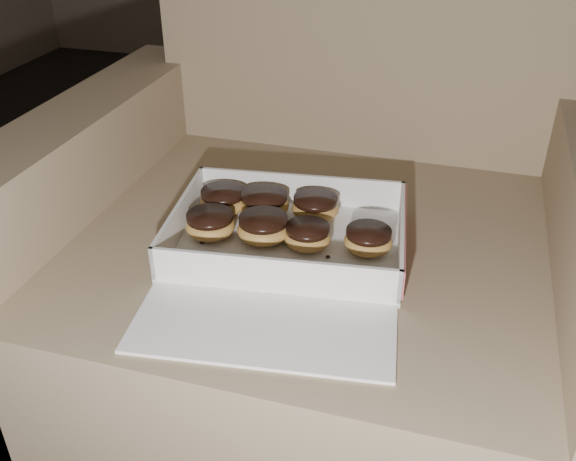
# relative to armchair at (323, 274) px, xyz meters

# --- Properties ---
(floor) EXTENTS (4.50, 4.50, 0.00)m
(floor) POSITION_rel_armchair_xyz_m (-0.07, -0.05, -0.33)
(floor) COLOR black
(floor) RESTS_ON ground
(armchair) EXTENTS (1.00, 0.84, 1.04)m
(armchair) POSITION_rel_armchair_xyz_m (0.00, 0.00, 0.00)
(armchair) COLOR #907A5C
(armchair) RESTS_ON floor
(bakery_box) EXTENTS (0.40, 0.45, 0.06)m
(bakery_box) POSITION_rel_armchair_xyz_m (-0.02, -0.17, 0.15)
(bakery_box) COLOR white
(bakery_box) RESTS_ON armchair
(donut_a) EXTENTS (0.08, 0.08, 0.04)m
(donut_a) POSITION_rel_armchair_xyz_m (-0.07, -0.14, 0.17)
(donut_a) COLOR #BB8D41
(donut_a) RESTS_ON bakery_box
(donut_b) EXTENTS (0.07, 0.07, 0.04)m
(donut_b) POSITION_rel_armchair_xyz_m (0.10, -0.12, 0.17)
(donut_b) COLOR #BB8D41
(donut_b) RESTS_ON bakery_box
(donut_c) EXTENTS (0.08, 0.08, 0.04)m
(donut_c) POSITION_rel_armchair_xyz_m (-0.16, -0.07, 0.17)
(donut_c) COLOR #BB8D41
(donut_c) RESTS_ON bakery_box
(donut_d) EXTENTS (0.08, 0.08, 0.04)m
(donut_d) POSITION_rel_armchair_xyz_m (-0.09, -0.06, 0.17)
(donut_d) COLOR #BB8D41
(donut_d) RESTS_ON bakery_box
(donut_e) EXTENTS (0.08, 0.08, 0.04)m
(donut_e) POSITION_rel_armchair_xyz_m (-0.01, -0.05, 0.17)
(donut_e) COLOR #BB8D41
(donut_e) RESTS_ON bakery_box
(donut_f) EXTENTS (0.07, 0.07, 0.04)m
(donut_f) POSITION_rel_armchair_xyz_m (0.00, -0.14, 0.17)
(donut_f) COLOR #BB8D41
(donut_f) RESTS_ON bakery_box
(donut_g) EXTENTS (0.08, 0.08, 0.04)m
(donut_g) POSITION_rel_armchair_xyz_m (-0.15, -0.15, 0.17)
(donut_g) COLOR #BB8D41
(donut_g) RESTS_ON bakery_box
(crumb_a) EXTENTS (0.01, 0.01, 0.00)m
(crumb_a) POSITION_rel_armchair_xyz_m (0.01, -0.24, 0.15)
(crumb_a) COLOR black
(crumb_a) RESTS_ON bakery_box
(crumb_b) EXTENTS (0.01, 0.01, 0.00)m
(crumb_b) POSITION_rel_armchair_xyz_m (-0.14, -0.16, 0.15)
(crumb_b) COLOR black
(crumb_b) RESTS_ON bakery_box
(crumb_c) EXTENTS (0.01, 0.01, 0.00)m
(crumb_c) POSITION_rel_armchair_xyz_m (0.04, -0.16, 0.15)
(crumb_c) COLOR black
(crumb_c) RESTS_ON bakery_box
(crumb_d) EXTENTS (0.01, 0.01, 0.00)m
(crumb_d) POSITION_rel_armchair_xyz_m (-0.16, -0.18, 0.15)
(crumb_d) COLOR black
(crumb_d) RESTS_ON bakery_box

